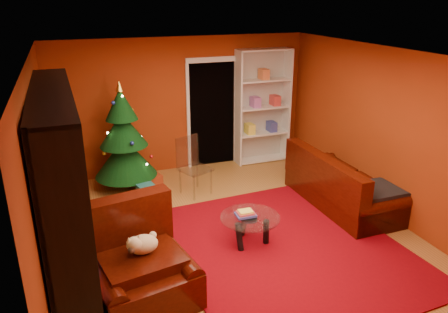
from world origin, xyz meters
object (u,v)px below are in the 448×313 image
object	(u,v)px
media_unit	(63,186)
coffee_table	(250,230)
sofa	(343,179)
dog	(143,244)
white_bookshelf	(263,107)
christmas_tree	(124,137)
acrylic_chair	(195,169)
rug	(286,247)
armchair	(142,265)
gift_box_teal	(147,193)
gift_box_red	(155,181)

from	to	relation	value
media_unit	coffee_table	world-z (taller)	media_unit
media_unit	sofa	xyz separation A→B (m)	(4.29, 0.40, -0.71)
media_unit	dog	xyz separation A→B (m)	(0.78, -0.84, -0.48)
media_unit	white_bookshelf	bearing A→B (deg)	34.13
christmas_tree	acrylic_chair	distance (m)	1.39
christmas_tree	sofa	xyz separation A→B (m)	(3.27, -1.95, -0.50)
rug	armchair	bearing A→B (deg)	-168.79
white_bookshelf	coffee_table	bearing A→B (deg)	-117.62
rug	gift_box_teal	world-z (taller)	gift_box_teal
dog	acrylic_chair	distance (m)	2.84
sofa	coffee_table	bearing A→B (deg)	106.62
media_unit	gift_box_teal	bearing A→B (deg)	51.77
gift_box_teal	christmas_tree	bearing A→B (deg)	109.28
gift_box_teal	gift_box_red	bearing A→B (deg)	65.18
armchair	dog	bearing A→B (deg)	45.00
gift_box_red	dog	size ratio (longest dim) A/B	0.59
dog	coffee_table	world-z (taller)	dog
christmas_tree	coffee_table	xyz separation A→B (m)	(1.34, -2.56, -0.74)
rug	sofa	world-z (taller)	sofa
media_unit	acrylic_chair	distance (m)	2.79
rug	christmas_tree	size ratio (longest dim) A/B	1.79
gift_box_teal	white_bookshelf	size ratio (longest dim) A/B	0.12
acrylic_chair	sofa	bearing A→B (deg)	-52.54
coffee_table	gift_box_teal	bearing A→B (deg)	120.44
christmas_tree	media_unit	bearing A→B (deg)	-113.59
christmas_tree	armchair	world-z (taller)	christmas_tree
christmas_tree	gift_box_teal	size ratio (longest dim) A/B	7.02
gift_box_teal	dog	size ratio (longest dim) A/B	0.70
gift_box_red	armchair	distance (m)	3.18
acrylic_chair	gift_box_red	bearing A→B (deg)	118.07
media_unit	sofa	bearing A→B (deg)	4.15
white_bookshelf	sofa	xyz separation A→B (m)	(0.39, -2.37, -0.70)
dog	sofa	distance (m)	3.73
gift_box_red	dog	bearing A→B (deg)	-103.33
christmas_tree	gift_box_red	distance (m)	0.98
white_bookshelf	sofa	bearing A→B (deg)	-80.96
christmas_tree	gift_box_teal	distance (m)	1.09
rug	gift_box_teal	distance (m)	2.65
christmas_tree	armchair	distance (m)	3.29
media_unit	white_bookshelf	distance (m)	4.79
armchair	acrylic_chair	world-z (taller)	armchair
media_unit	christmas_tree	size ratio (longest dim) A/B	1.55
media_unit	acrylic_chair	xyz separation A→B (m)	(2.13, 1.65, -0.71)
gift_box_teal	coffee_table	xyz separation A→B (m)	(1.10, -1.88, 0.08)
dog	sofa	bearing A→B (deg)	8.48
white_bookshelf	dog	xyz separation A→B (m)	(-3.13, -3.60, -0.48)
gift_box_red	sofa	xyz separation A→B (m)	(2.80, -1.78, 0.34)
coffee_table	rug	bearing A→B (deg)	-32.64
media_unit	armchair	distance (m)	1.36
gift_box_teal	gift_box_red	distance (m)	0.56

